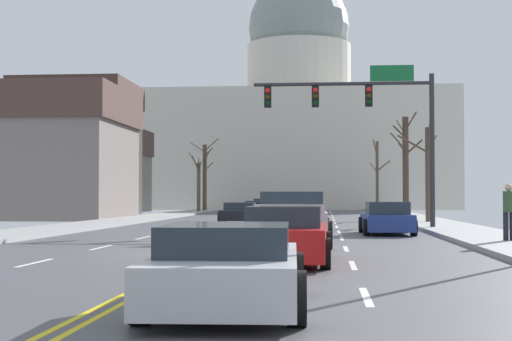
% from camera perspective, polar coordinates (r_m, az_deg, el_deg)
% --- Properties ---
extents(ground, '(20.00, 180.00, 0.20)m').
position_cam_1_polar(ground, '(20.37, -3.20, -5.98)').
color(ground, '#4D4D52').
extents(signal_gantry, '(7.91, 0.41, 7.08)m').
position_cam_1_polar(signal_gantry, '(34.66, 8.17, 4.40)').
color(signal_gantry, '#28282D').
rests_on(signal_gantry, ground).
extents(capitol_building, '(34.81, 19.22, 29.68)m').
position_cam_1_polar(capitol_building, '(92.03, 3.15, 3.16)').
color(capitol_building, beige).
rests_on(capitol_building, ground).
extents(sedan_near_00, '(2.02, 4.25, 1.26)m').
position_cam_1_polar(sedan_near_00, '(30.52, 9.53, -3.52)').
color(sedan_near_00, navy).
rests_on(sedan_near_00, ground).
extents(pickup_truck_near_01, '(2.39, 5.48, 1.61)m').
position_cam_1_polar(pickup_truck_near_01, '(23.43, 2.63, -3.70)').
color(pickup_truck_near_01, '#ADB2B7').
rests_on(pickup_truck_near_01, ground).
extents(sedan_near_02, '(2.03, 4.65, 1.26)m').
position_cam_1_polar(sedan_near_02, '(17.29, 2.17, -4.81)').
color(sedan_near_02, '#B71414').
rests_on(sedan_near_02, ground).
extents(sedan_near_03, '(2.14, 4.59, 1.12)m').
position_cam_1_polar(sedan_near_03, '(10.33, -2.04, -7.11)').
color(sedan_near_03, silver).
rests_on(sedan_near_03, ground).
extents(sedan_oncoming_00, '(2.22, 4.54, 1.12)m').
position_cam_1_polar(sedan_oncoming_00, '(43.12, -1.21, -3.13)').
color(sedan_oncoming_00, black).
rests_on(sedan_oncoming_00, ground).
extents(sedan_oncoming_01, '(2.21, 4.56, 1.12)m').
position_cam_1_polar(sedan_oncoming_01, '(55.39, 0.08, -2.84)').
color(sedan_oncoming_01, navy).
rests_on(sedan_oncoming_01, ground).
extents(sedan_oncoming_02, '(2.13, 4.46, 1.25)m').
position_cam_1_polar(sedan_oncoming_02, '(64.56, 0.59, -2.66)').
color(sedan_oncoming_02, '#1E7247').
rests_on(sedan_oncoming_02, ground).
extents(flank_building_00, '(8.36, 9.85, 7.53)m').
position_cam_1_polar(flank_building_00, '(71.73, -11.57, 0.05)').
color(flank_building_00, slate).
rests_on(flank_building_00, ground).
extents(flank_building_01, '(8.55, 8.60, 10.33)m').
position_cam_1_polar(flank_building_01, '(62.33, -12.87, 1.62)').
color(flank_building_01, '#B2A38E').
rests_on(flank_building_01, ground).
extents(flank_building_02, '(12.21, 10.09, 8.30)m').
position_cam_1_polar(flank_building_02, '(52.12, -16.10, 1.21)').
color(flank_building_02, slate).
rests_on(flank_building_02, ground).
extents(bare_tree_00, '(1.99, 1.95, 6.66)m').
position_cam_1_polar(bare_tree_00, '(50.41, 10.89, 0.41)').
color(bare_tree_00, '#423328').
rests_on(bare_tree_00, ground).
extents(bare_tree_01, '(2.86, 1.70, 6.64)m').
position_cam_1_polar(bare_tree_01, '(71.99, -3.76, -0.40)').
color(bare_tree_01, '#4C3D2D').
rests_on(bare_tree_01, ground).
extents(bare_tree_02, '(1.92, 1.84, 5.27)m').
position_cam_1_polar(bare_tree_02, '(41.65, 12.40, 0.04)').
color(bare_tree_02, '#4C3D2D').
rests_on(bare_tree_02, ground).
extents(bare_tree_03, '(1.31, 1.26, 5.14)m').
position_cam_1_polar(bare_tree_03, '(67.97, -4.23, -1.05)').
color(bare_tree_03, brown).
rests_on(bare_tree_03, ground).
extents(bare_tree_04, '(1.88, 2.29, 6.63)m').
position_cam_1_polar(bare_tree_04, '(74.38, 8.86, -0.23)').
color(bare_tree_04, brown).
rests_on(bare_tree_04, ground).
extents(pedestrian_00, '(0.35, 0.34, 1.71)m').
position_cam_1_polar(pedestrian_00, '(24.72, 18.00, -2.69)').
color(pedestrian_00, black).
rests_on(pedestrian_00, ground).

